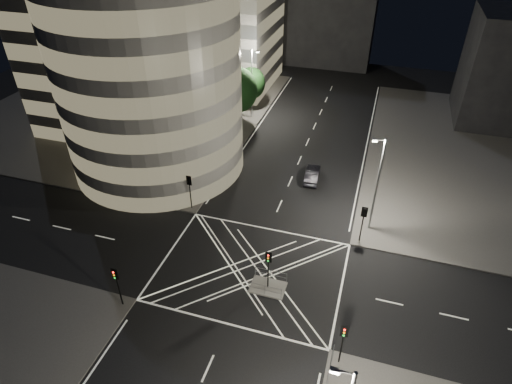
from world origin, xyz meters
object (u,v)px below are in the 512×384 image
(street_lamp_left_near, at_px, (202,140))
(traffic_signal_nr, at_px, (343,338))
(traffic_signal_fl, at_px, (189,186))
(street_lamp_left_far, at_px, (252,82))
(sedan, at_px, (312,174))
(street_lamp_right_far, at_px, (377,183))
(central_island, at_px, (268,287))
(traffic_signal_fr, at_px, (363,218))
(traffic_signal_nl, at_px, (117,280))
(traffic_signal_island, at_px, (268,263))

(street_lamp_left_near, bearing_deg, traffic_signal_nr, -45.87)
(traffic_signal_fl, xyz_separation_m, street_lamp_left_far, (-0.64, 23.20, 2.63))
(sedan, bearing_deg, street_lamp_right_far, 130.60)
(traffic_signal_nr, distance_m, street_lamp_left_near, 26.32)
(street_lamp_right_far, bearing_deg, street_lamp_left_far, 131.94)
(central_island, bearing_deg, traffic_signal_fr, 50.67)
(traffic_signal_fl, bearing_deg, street_lamp_left_near, 96.97)
(traffic_signal_fl, distance_m, traffic_signal_nl, 13.60)
(traffic_signal_nl, distance_m, street_lamp_left_far, 36.90)
(traffic_signal_fr, bearing_deg, sedan, 124.72)
(traffic_signal_nr, bearing_deg, central_island, 142.07)
(central_island, xyz_separation_m, traffic_signal_fl, (-10.80, 8.30, 2.84))
(central_island, relative_size, traffic_signal_fl, 0.75)
(traffic_signal_fr, height_order, sedan, traffic_signal_fr)
(traffic_signal_island, bearing_deg, sedan, 88.88)
(central_island, bearing_deg, traffic_signal_nr, -37.93)
(central_island, bearing_deg, sedan, 88.88)
(traffic_signal_fl, xyz_separation_m, sedan, (11.14, 9.32, -2.19))
(street_lamp_left_far, relative_size, street_lamp_right_far, 1.00)
(street_lamp_left_near, bearing_deg, sedan, 19.27)
(traffic_signal_fr, bearing_deg, traffic_signal_nl, -142.31)
(central_island, xyz_separation_m, traffic_signal_island, (0.00, 0.00, 2.84))
(traffic_signal_fr, relative_size, traffic_signal_nr, 1.00)
(traffic_signal_nr, bearing_deg, traffic_signal_island, 142.07)
(traffic_signal_island, relative_size, street_lamp_left_far, 0.40)
(traffic_signal_fl, bearing_deg, traffic_signal_fr, 0.00)
(traffic_signal_nl, xyz_separation_m, traffic_signal_island, (10.80, 5.30, 0.00))
(traffic_signal_fr, bearing_deg, traffic_signal_island, -129.33)
(traffic_signal_nr, bearing_deg, traffic_signal_fr, 90.00)
(central_island, relative_size, traffic_signal_island, 0.75)
(street_lamp_left_near, distance_m, sedan, 13.38)
(street_lamp_right_far, relative_size, sedan, 2.29)
(traffic_signal_nl, relative_size, traffic_signal_fr, 1.00)
(traffic_signal_island, height_order, street_lamp_right_far, street_lamp_right_far)
(central_island, bearing_deg, street_lamp_left_far, 109.95)
(street_lamp_left_far, bearing_deg, traffic_signal_nl, -89.01)
(traffic_signal_nr, xyz_separation_m, traffic_signal_island, (-6.80, 5.30, 0.00))
(traffic_signal_fr, xyz_separation_m, traffic_signal_nr, (0.00, -13.60, 0.00))
(traffic_signal_nr, xyz_separation_m, street_lamp_left_far, (-18.24, 36.80, 2.63))
(central_island, distance_m, street_lamp_left_near, 18.52)
(sedan, bearing_deg, traffic_signal_island, 84.59)
(street_lamp_right_far, bearing_deg, street_lamp_left_near, 170.97)
(traffic_signal_island, bearing_deg, traffic_signal_fr, 50.67)
(traffic_signal_fl, bearing_deg, street_lamp_right_far, 6.88)
(traffic_signal_nl, distance_m, traffic_signal_island, 12.03)
(traffic_signal_nr, relative_size, sedan, 0.91)
(central_island, relative_size, traffic_signal_fr, 0.75)
(traffic_signal_fr, bearing_deg, street_lamp_left_near, 164.08)
(traffic_signal_fl, distance_m, street_lamp_left_far, 23.36)
(traffic_signal_nl, relative_size, street_lamp_left_far, 0.40)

